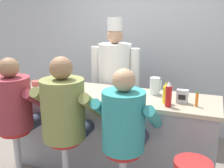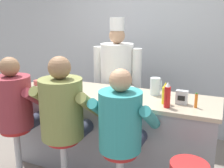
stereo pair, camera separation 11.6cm
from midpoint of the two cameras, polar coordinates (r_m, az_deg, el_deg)
wall_back at (r=4.20m, az=8.39°, el=8.07°), size 10.00×0.06×2.70m
diner_counter at (r=3.17m, az=1.05°, el=-10.34°), size 2.37×0.69×0.96m
ketchup_bottle_red at (r=2.58m, az=13.21°, el=-2.44°), size 0.06×0.06×0.26m
mustard_bottle_yellow at (r=2.69m, az=12.71°, el=-2.09°), size 0.07×0.07×0.23m
hot_sauce_bottle_orange at (r=2.67m, az=19.02°, el=-3.44°), size 0.03×0.03×0.15m
water_pitcher_clear at (r=2.97m, az=10.48°, el=-0.51°), size 0.13×0.11×0.19m
breakfast_plate at (r=3.14m, az=-11.20°, el=-1.29°), size 0.26×0.26×0.05m
cereal_bowl at (r=3.48m, az=-14.71°, el=0.33°), size 0.13×0.13×0.06m
coffee_mug_white at (r=2.93m, az=5.26°, el=-1.54°), size 0.13×0.08×0.10m
napkin_dispenser_chrome at (r=2.73m, az=16.13°, el=-2.81°), size 0.12×0.07×0.14m
diner_seated_maroon at (r=2.99m, az=-19.18°, el=-4.37°), size 0.60×0.59×1.42m
diner_seated_olive at (r=2.62m, az=-9.20°, el=-5.91°), size 0.64×0.63×1.46m
diner_seated_teal at (r=2.37m, az=3.50°, el=-8.81°), size 0.58×0.57×1.40m
cook_in_whites_near at (r=3.64m, az=1.97°, el=1.44°), size 0.70×0.45×1.80m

